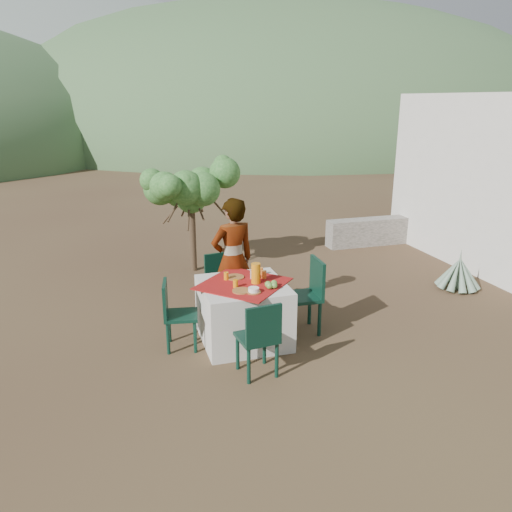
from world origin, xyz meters
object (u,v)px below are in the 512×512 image
(chair_right, at_px, (308,292))
(shrub_tree, at_px, (194,193))
(chair_far, at_px, (220,280))
(chair_near, at_px, (260,336))
(chair_left, at_px, (175,312))
(person, at_px, (233,260))
(table, at_px, (243,312))
(agave, at_px, (459,274))
(juice_pitcher, at_px, (256,273))

(chair_right, relative_size, shrub_tree, 0.56)
(chair_far, xyz_separation_m, shrub_tree, (-0.02, 1.90, 0.91))
(chair_far, relative_size, chair_near, 0.95)
(chair_left, bearing_deg, person, -44.76)
(chair_right, xyz_separation_m, person, (-0.83, 0.64, 0.31))
(table, distance_m, chair_far, 1.00)
(chair_far, bearing_deg, chair_near, -99.75)
(person, height_order, shrub_tree, shrub_tree)
(chair_left, bearing_deg, chair_near, -130.33)
(table, xyz_separation_m, chair_right, (0.87, 0.03, 0.16))
(chair_far, bearing_deg, chair_left, -138.95)
(shrub_tree, height_order, agave, shrub_tree)
(table, height_order, chair_right, chair_right)
(shrub_tree, bearing_deg, agave, -29.10)
(chair_far, xyz_separation_m, person, (0.11, -0.33, 0.38))
(chair_left, xyz_separation_m, juice_pitcher, (0.99, -0.08, 0.42))
(chair_far, bearing_deg, chair_right, -56.09)
(person, xyz_separation_m, agave, (3.71, 0.09, -0.60))
(chair_left, height_order, person, person)
(table, bearing_deg, juice_pitcher, -13.46)
(juice_pitcher, bearing_deg, shrub_tree, 94.54)
(agave, bearing_deg, table, -168.56)
(chair_near, relative_size, agave, 1.19)
(juice_pitcher, bearing_deg, table, 166.54)
(shrub_tree, bearing_deg, chair_right, -71.69)
(chair_left, distance_m, chair_right, 1.70)
(person, distance_m, agave, 3.76)
(table, distance_m, agave, 3.83)
(person, height_order, agave, person)
(person, bearing_deg, shrub_tree, -99.99)
(table, xyz_separation_m, chair_left, (-0.84, 0.05, 0.09))
(chair_near, xyz_separation_m, juice_pitcher, (0.21, 0.85, 0.40))
(chair_near, bearing_deg, juice_pitcher, -110.38)
(chair_near, bearing_deg, shrub_tree, -96.10)
(person, relative_size, juice_pitcher, 6.78)
(chair_left, height_order, juice_pitcher, juice_pitcher)
(table, distance_m, chair_left, 0.84)
(shrub_tree, distance_m, juice_pitcher, 2.98)
(shrub_tree, relative_size, juice_pitcher, 6.96)
(agave, bearing_deg, chair_far, 176.44)
(agave, bearing_deg, chair_left, -171.16)
(agave, height_order, juice_pitcher, juice_pitcher)
(table, relative_size, shrub_tree, 0.75)
(table, bearing_deg, chair_far, 93.82)
(person, relative_size, shrub_tree, 0.97)
(chair_near, height_order, chair_left, chair_near)
(chair_far, relative_size, agave, 1.13)
(chair_near, height_order, agave, chair_near)
(chair_far, relative_size, chair_left, 0.98)
(chair_far, distance_m, chair_near, 1.88)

